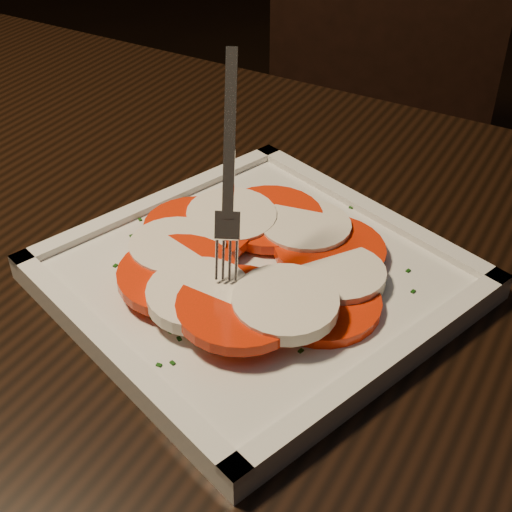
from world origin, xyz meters
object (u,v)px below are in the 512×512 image
at_px(table, 200,402).
at_px(chair, 375,111).
at_px(plate, 256,280).
at_px(fork, 230,159).

height_order(table, chair, chair).
xyz_separation_m(plate, fork, (-0.02, -0.00, 0.10)).
xyz_separation_m(table, chair, (-0.09, 0.81, -0.12)).
bearing_deg(chair, plate, -92.46).
bearing_deg(chair, table, -95.00).
xyz_separation_m(chair, plate, (0.12, -0.77, 0.22)).
bearing_deg(table, plate, 54.55).
distance_m(chair, plate, 0.81).
distance_m(table, fork, 0.21).
distance_m(table, plate, 0.12).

